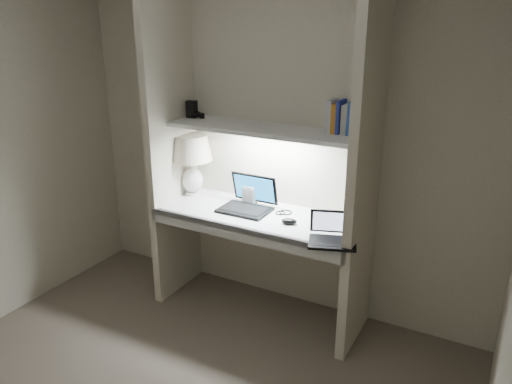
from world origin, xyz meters
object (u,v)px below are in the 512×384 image
Objects in this scene: laptop_netbook at (333,235)px; table_lamp at (191,155)px; book_row at (343,118)px; laptop_main at (248,202)px; speaker at (250,195)px.

table_lamp is at bearing 147.31° from laptop_netbook.
laptop_netbook is at bearing -75.00° from book_row.
table_lamp is 0.59m from laptop_main.
book_row is (0.67, 0.03, 0.63)m from speaker.
table_lamp is at bearing 173.09° from laptop_main.
laptop_netbook is (0.72, -0.23, -0.01)m from laptop_main.
laptop_main is 1.01× the size of laptop_netbook.
laptop_netbook is 1.66× the size of book_row.
table_lamp is 3.47× the size of speaker.
book_row reaches higher than laptop_main.
table_lamp is 0.55m from speaker.
table_lamp is at bearing -176.49° from book_row.
laptop_main is at bearing -7.03° from table_lamp.
laptop_main is at bearing -167.70° from book_row.
table_lamp is at bearing -176.12° from speaker.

